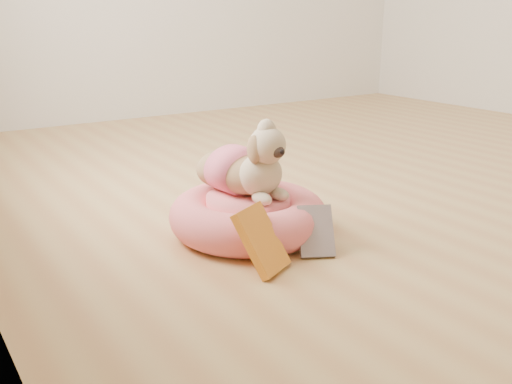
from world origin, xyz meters
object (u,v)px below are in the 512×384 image
pet_bed (248,215)px  book_white (316,231)px  dog (246,154)px  book_yellow (261,240)px

pet_bed → book_white: bearing=-71.0°
dog → book_yellow: size_ratio=1.81×
dog → book_white: 0.37m
pet_bed → book_yellow: size_ratio=2.61×
pet_bed → book_yellow: book_yellow is taller
book_yellow → book_white: book_yellow is taller
dog → book_yellow: (-0.14, -0.30, -0.19)m
dog → book_yellow: 0.38m
book_white → pet_bed: bearing=136.5°
book_white → dog: bearing=134.2°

